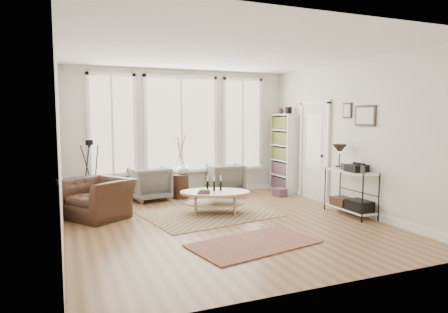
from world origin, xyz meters
name	(u,v)px	position (x,y,z in m)	size (l,w,h in m)	color
room	(227,141)	(0.02, 0.03, 1.43)	(5.50, 5.54, 2.90)	olive
bay_window	(181,126)	(0.00, 2.71, 1.61)	(4.14, 0.12, 2.24)	tan
door	(314,149)	(2.57, 1.15, 1.12)	(0.09, 1.06, 2.22)	silver
bookcase	(284,153)	(2.44, 2.23, 0.96)	(0.31, 0.85, 2.06)	white
low_shelf	(350,188)	(2.38, -0.30, 0.51)	(0.38, 1.08, 1.30)	white
wall_art	(360,114)	(2.58, -0.27, 1.88)	(0.04, 0.88, 0.44)	black
rug_main	(210,214)	(-0.03, 0.74, 0.01)	(2.35, 1.77, 0.01)	brown
rug_runner	(254,243)	(-0.05, -1.17, 0.01)	(1.82, 1.01, 0.01)	maroon
coffee_table	(215,196)	(0.09, 0.79, 0.33)	(1.54, 1.26, 0.61)	tan
armchair_left	(149,183)	(-0.82, 2.45, 0.37)	(0.79, 0.81, 0.74)	slate
armchair_right	(224,179)	(0.96, 2.45, 0.37)	(0.78, 0.81, 0.73)	slate
side_table	(181,166)	(-0.12, 2.39, 0.72)	(0.36, 0.36, 1.50)	#382117
vase	(183,168)	(-0.05, 2.45, 0.67)	(0.26, 0.26, 0.27)	silver
accent_chair	(98,198)	(-2.00, 1.27, 0.36)	(0.96, 1.10, 0.71)	#382117
tripod_camera	(90,177)	(-2.07, 2.06, 0.63)	(0.48, 0.48, 1.38)	black
book_stack_near	(280,192)	(2.05, 1.72, 0.09)	(0.23, 0.29, 0.18)	maroon
book_stack_far	(281,193)	(2.05, 1.69, 0.08)	(0.20, 0.25, 0.16)	maroon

